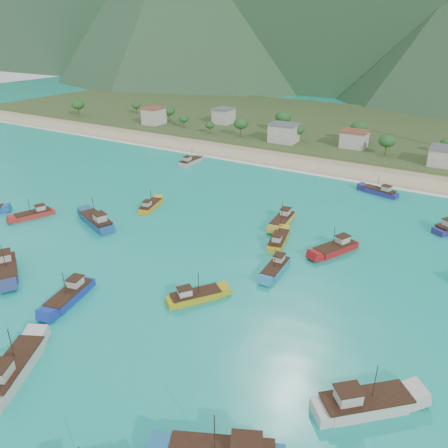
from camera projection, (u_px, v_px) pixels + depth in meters
The scene contains 20 objects.
ground at pixel (204, 284), 77.02m from camera, with size 600.00×600.00×0.00m, color #0D9788.
beach at pixel (341, 169), 138.54m from camera, with size 400.00×18.00×1.20m, color beige.
land at pixel (385, 132), 186.05m from camera, with size 400.00×110.00×2.40m, color #385123.
surf_line at pixel (331, 177), 131.15m from camera, with size 400.00×2.50×0.08m, color white.
village at pixel (406, 145), 148.49m from camera, with size 210.32×29.70×6.72m.
vegetation at pixel (341, 135), 159.24m from camera, with size 275.89×26.25×8.64m.
boat_1 at pixel (335, 249), 87.52m from camera, with size 7.17×10.66×6.11m.
boat_3 at pixel (379, 192), 117.58m from camera, with size 9.96×5.10×5.65m.
boat_5 at pixel (276, 268), 80.74m from camera, with size 3.16×9.12×5.31m.
boat_7 at pixel (7, 269), 79.97m from camera, with size 11.28×8.85×6.65m.
boat_9 at pixel (97, 222), 99.18m from camera, with size 12.41×7.59×7.06m.
boat_10 at pixel (278, 241), 90.96m from camera, with size 4.69×9.79×5.56m.
boat_11 at pixel (191, 162), 143.39m from camera, with size 3.04×9.84×5.79m.
boat_12 at pixel (364, 404), 51.43m from camera, with size 11.18×10.69×7.06m.
boat_13 at pixel (195, 297), 72.23m from camera, with size 7.61×9.09×5.46m.
boat_17 at pixel (34, 215), 103.56m from camera, with size 5.82×9.34×5.32m.
boat_18 at pixel (13, 370), 56.51m from camera, with size 8.56×12.31×7.09m.
boat_20 at pixel (70, 296), 72.32m from camera, with size 5.26×10.70×6.07m.
boat_23 at pixel (150, 206), 108.55m from camera, with size 4.69×9.03×5.12m.
boat_25 at pixel (282, 221), 100.01m from camera, with size 3.88×10.46×6.05m.
Camera 1 is at (36.98, -54.38, 41.61)m, focal length 35.00 mm.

